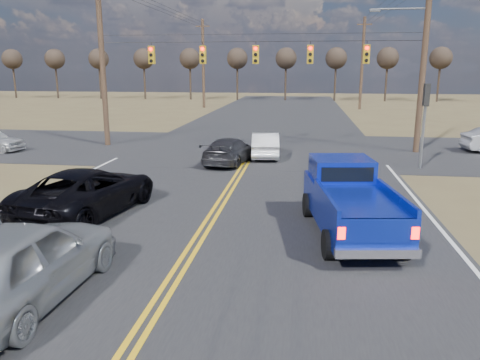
# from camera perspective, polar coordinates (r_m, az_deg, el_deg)

# --- Properties ---
(ground) EXTENTS (160.00, 160.00, 0.00)m
(ground) POSITION_cam_1_polar(r_m,az_deg,el_deg) (10.27, -8.91, -13.18)
(ground) COLOR brown
(ground) RESTS_ON ground
(road_main) EXTENTS (14.00, 120.00, 0.02)m
(road_main) POSITION_cam_1_polar(r_m,az_deg,el_deg) (19.52, -0.59, -0.08)
(road_main) COLOR #28282B
(road_main) RESTS_ON ground
(road_cross) EXTENTS (120.00, 12.00, 0.02)m
(road_cross) POSITION_cam_1_polar(r_m,az_deg,el_deg) (27.30, 1.85, 3.84)
(road_cross) COLOR #28282B
(road_cross) RESTS_ON ground
(signal_gantry) EXTENTS (19.60, 4.83, 10.00)m
(signal_gantry) POSITION_cam_1_polar(r_m,az_deg,el_deg) (26.65, 2.99, 14.53)
(signal_gantry) COLOR #473323
(signal_gantry) RESTS_ON ground
(utility_poles) EXTENTS (19.60, 58.32, 10.00)m
(utility_poles) POSITION_cam_1_polar(r_m,az_deg,el_deg) (25.92, 1.70, 14.93)
(utility_poles) COLOR #473323
(utility_poles) RESTS_ON ground
(treeline) EXTENTS (87.00, 117.80, 7.40)m
(treeline) POSITION_cam_1_polar(r_m,az_deg,el_deg) (35.85, 3.46, 15.28)
(treeline) COLOR #33261C
(treeline) RESTS_ON ground
(pickup_truck) EXTENTS (2.67, 5.44, 1.96)m
(pickup_truck) POSITION_cam_1_polar(r_m,az_deg,el_deg) (13.49, 13.19, -2.49)
(pickup_truck) COLOR black
(pickup_truck) RESTS_ON ground
(silver_suv) EXTENTS (2.24, 5.13, 1.72)m
(silver_suv) POSITION_cam_1_polar(r_m,az_deg,el_deg) (10.31, -25.11, -9.01)
(silver_suv) COLOR #93969A
(silver_suv) RESTS_ON ground
(black_suv) EXTENTS (3.38, 5.74, 1.50)m
(black_suv) POSITION_cam_1_polar(r_m,az_deg,el_deg) (15.73, -18.04, -1.28)
(black_suv) COLOR black
(black_suv) RESTS_ON ground
(white_car_queue) EXTENTS (1.71, 4.05, 1.30)m
(white_car_queue) POSITION_cam_1_polar(r_m,az_deg,el_deg) (24.66, 3.11, 4.31)
(white_car_queue) COLOR white
(white_car_queue) RESTS_ON ground
(dgrey_car_queue) EXTENTS (2.42, 4.53, 1.25)m
(dgrey_car_queue) POSITION_cam_1_polar(r_m,az_deg,el_deg) (22.99, -1.29, 3.59)
(dgrey_car_queue) COLOR #2C2B30
(dgrey_car_queue) RESTS_ON ground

